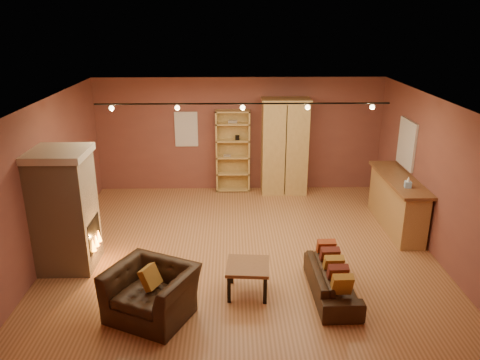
{
  "coord_description": "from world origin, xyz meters",
  "views": [
    {
      "loc": [
        -0.22,
        -7.98,
        4.19
      ],
      "look_at": [
        -0.05,
        0.2,
        1.3
      ],
      "focal_mm": 35.0,
      "sensor_mm": 36.0,
      "label": 1
    }
  ],
  "objects_px": {
    "fireplace": "(65,210)",
    "loveseat": "(332,275)",
    "bookcase": "(233,150)",
    "coffee_table": "(248,269)",
    "armchair": "(151,285)",
    "armoire": "(285,146)",
    "bar_counter": "(397,202)"
  },
  "relations": [
    {
      "from": "fireplace",
      "to": "loveseat",
      "type": "bearing_deg",
      "value": -12.95
    },
    {
      "from": "bookcase",
      "to": "coffee_table",
      "type": "relative_size",
      "value": 2.86
    },
    {
      "from": "fireplace",
      "to": "loveseat",
      "type": "height_order",
      "value": "fireplace"
    },
    {
      "from": "armchair",
      "to": "bookcase",
      "type": "bearing_deg",
      "value": 102.57
    },
    {
      "from": "fireplace",
      "to": "loveseat",
      "type": "relative_size",
      "value": 1.32
    },
    {
      "from": "bookcase",
      "to": "armoire",
      "type": "xyz_separation_m",
      "value": [
        1.26,
        -0.19,
        0.14
      ]
    },
    {
      "from": "fireplace",
      "to": "loveseat",
      "type": "xyz_separation_m",
      "value": [
        4.41,
        -1.01,
        -0.72
      ]
    },
    {
      "from": "loveseat",
      "to": "bar_counter",
      "type": "bearing_deg",
      "value": -37.54
    },
    {
      "from": "bar_counter",
      "to": "coffee_table",
      "type": "bearing_deg",
      "value": -142.69
    },
    {
      "from": "bookcase",
      "to": "loveseat",
      "type": "bearing_deg",
      "value": -72.16
    },
    {
      "from": "armoire",
      "to": "fireplace",
      "type": "bearing_deg",
      "value": -139.33
    },
    {
      "from": "armchair",
      "to": "armoire",
      "type": "bearing_deg",
      "value": 89.57
    },
    {
      "from": "bookcase",
      "to": "armoire",
      "type": "bearing_deg",
      "value": -8.59
    },
    {
      "from": "bar_counter",
      "to": "coffee_table",
      "type": "height_order",
      "value": "bar_counter"
    },
    {
      "from": "fireplace",
      "to": "armchair",
      "type": "distance_m",
      "value": 2.3
    },
    {
      "from": "bookcase",
      "to": "armoire",
      "type": "relative_size",
      "value": 0.87
    },
    {
      "from": "armoire",
      "to": "loveseat",
      "type": "height_order",
      "value": "armoire"
    },
    {
      "from": "fireplace",
      "to": "armoire",
      "type": "xyz_separation_m",
      "value": [
        4.13,
        3.55,
        0.12
      ]
    },
    {
      "from": "bar_counter",
      "to": "loveseat",
      "type": "relative_size",
      "value": 1.42
    },
    {
      "from": "loveseat",
      "to": "armchair",
      "type": "distance_m",
      "value": 2.8
    },
    {
      "from": "bookcase",
      "to": "armchair",
      "type": "xyz_separation_m",
      "value": [
        -1.22,
        -5.24,
        -0.53
      ]
    },
    {
      "from": "bar_counter",
      "to": "armchair",
      "type": "bearing_deg",
      "value": -147.09
    },
    {
      "from": "bookcase",
      "to": "armchair",
      "type": "relative_size",
      "value": 1.48
    },
    {
      "from": "bookcase",
      "to": "bar_counter",
      "type": "relative_size",
      "value": 0.9
    },
    {
      "from": "bar_counter",
      "to": "coffee_table",
      "type": "relative_size",
      "value": 3.19
    },
    {
      "from": "loveseat",
      "to": "bookcase",
      "type": "bearing_deg",
      "value": 16.78
    },
    {
      "from": "bar_counter",
      "to": "armoire",
      "type": "bearing_deg",
      "value": 135.29
    },
    {
      "from": "armoire",
      "to": "bar_counter",
      "type": "relative_size",
      "value": 1.03
    },
    {
      "from": "fireplace",
      "to": "armoire",
      "type": "height_order",
      "value": "armoire"
    },
    {
      "from": "bookcase",
      "to": "loveseat",
      "type": "distance_m",
      "value": 5.04
    },
    {
      "from": "bookcase",
      "to": "bar_counter",
      "type": "bearing_deg",
      "value": -34.08
    },
    {
      "from": "bar_counter",
      "to": "loveseat",
      "type": "height_order",
      "value": "bar_counter"
    }
  ]
}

